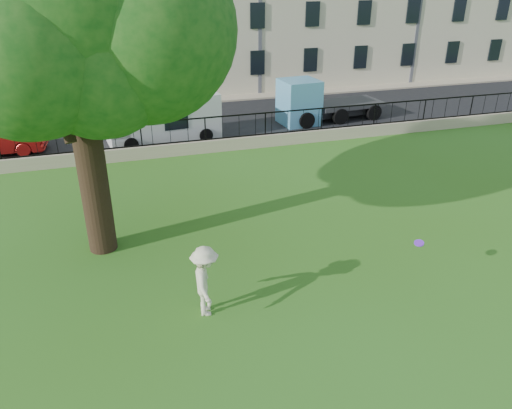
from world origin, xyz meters
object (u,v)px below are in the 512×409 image
object	(u,v)px
white_van	(163,118)
blue_truck	(329,99)
man	(205,281)
tree	(61,4)
frisbee	(419,243)

from	to	relation	value
white_van	blue_truck	distance (m)	9.69
man	blue_truck	size ratio (longest dim) A/B	0.33
tree	blue_truck	size ratio (longest dim) A/B	1.83
tree	frisbee	world-z (taller)	tree
man	blue_truck	bearing A→B (deg)	-26.58
white_van	man	bearing A→B (deg)	-99.80
man	frisbee	distance (m)	5.93
frisbee	blue_truck	size ratio (longest dim) A/B	0.05
tree	man	bearing A→B (deg)	-58.25
tree	blue_truck	xyz separation A→B (m)	(13.08, 11.32, -6.04)
tree	man	distance (m)	8.04
man	frisbee	bearing A→B (deg)	-86.33
tree	white_van	size ratio (longest dim) A/B	1.94
tree	white_van	world-z (taller)	tree
man	white_van	size ratio (longest dim) A/B	0.35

